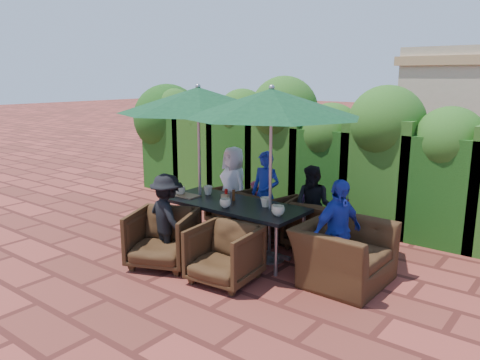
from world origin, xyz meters
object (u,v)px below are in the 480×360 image
Objects in this scene: dining_table at (233,208)px; umbrella_left at (198,100)px; chair_far_right at (315,221)px; chair_end_right at (344,244)px; chair_near_left at (162,235)px; chair_far_mid at (264,212)px; chair_near_right at (224,252)px; umbrella_right at (271,103)px; chair_far_left at (233,205)px.

umbrella_left reaches higher than dining_table.
chair_end_right reaches higher than chair_far_right.
umbrella_left is at bearing 80.72° from chair_near_left.
chair_far_mid reaches higher than chair_near_right.
chair_far_mid is at bearing -2.39° from chair_far_right.
chair_end_right is at bearing -1.84° from umbrella_right.
umbrella_left is at bearing -179.98° from umbrella_right.
umbrella_left is at bearing 174.53° from dining_table.
umbrella_left is 1.00× the size of umbrella_right.
chair_near_left is at bearing 47.69° from chair_far_right.
chair_near_left reaches higher than chair_far_left.
chair_far_mid reaches higher than chair_far_left.
chair_far_right is (0.86, 0.93, -0.26)m from dining_table.
chair_near_right is at bearing 128.64° from chair_end_right.
umbrella_left is 2.12× the size of chair_end_right.
chair_near_right is at bearing -57.07° from dining_table.
chair_far_right is 0.71× the size of chair_end_right.
chair_far_left is 0.90× the size of chair_far_right.
chair_end_right is at bearing -0.85° from umbrella_left.
chair_far_left is 2.30m from chair_near_right.
chair_far_mid is at bearing 103.58° from chair_near_right.
umbrella_right is 3.33× the size of chair_far_left.
chair_near_right is (0.62, -1.73, -0.01)m from chair_far_mid.
umbrella_left is at bearing 137.55° from chair_near_right.
chair_far_left is 0.90× the size of chair_far_mid.
umbrella_right is 2.48m from chair_far_left.
chair_far_left is 0.86× the size of chair_near_left.
chair_end_right is (1.81, -0.81, 0.09)m from chair_far_mid.
chair_near_right is at bearing -91.81° from umbrella_right.
chair_far_mid is 0.96× the size of chair_near_left.
umbrella_right is 2.01m from chair_far_right.
chair_far_left is at bearing 93.67° from umbrella_left.
chair_far_mid is (0.69, 0.77, -1.80)m from umbrella_left.
umbrella_right is at bearing 88.98° from chair_end_right.
umbrella_right reaches higher than chair_far_left.
chair_far_right is at bearing 31.99° from chair_near_left.
umbrella_left and umbrella_right have the same top height.
chair_end_right is (1.77, 0.03, -0.17)m from dining_table.
dining_table is at bearing -173.45° from umbrella_right.
chair_end_right is at bearing 172.77° from chair_far_left.
umbrella_left is 3.02m from chair_end_right.
chair_end_right reaches higher than chair_far_left.
dining_table is at bearing -5.47° from umbrella_left.
chair_far_mid is 1.98m from chair_end_right.
chair_far_right is 2.33m from chair_near_left.
chair_far_left is 0.64× the size of chair_end_right.
dining_table is at bearing 38.96° from chair_far_right.
chair_far_mid is at bearing 48.28° from umbrella_left.
chair_far_left is at bearing 70.82° from chair_end_right.
chair_far_right is at bearing 46.12° from chair_end_right.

